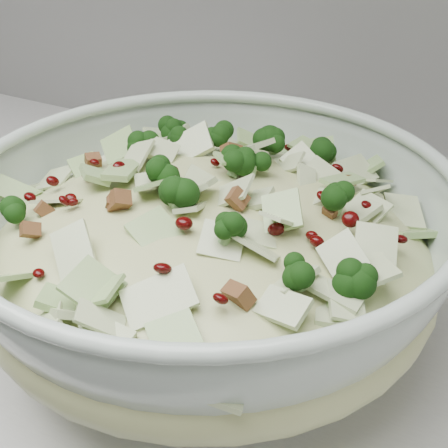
# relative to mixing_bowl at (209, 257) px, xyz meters

# --- Properties ---
(counter) EXTENTS (3.60, 0.60, 0.90)m
(counter) POSITION_rel_mixing_bowl_xyz_m (-0.46, 0.10, -0.53)
(counter) COLOR #B6B6B1
(counter) RESTS_ON floor
(mixing_bowl) EXTENTS (0.49, 0.49, 0.15)m
(mixing_bowl) POSITION_rel_mixing_bowl_xyz_m (0.00, 0.00, 0.00)
(mixing_bowl) COLOR #A6B7A9
(mixing_bowl) RESTS_ON counter
(salad) EXTENTS (0.42, 0.42, 0.15)m
(salad) POSITION_rel_mixing_bowl_xyz_m (0.00, 0.00, 0.02)
(salad) COLOR #C5C889
(salad) RESTS_ON mixing_bowl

